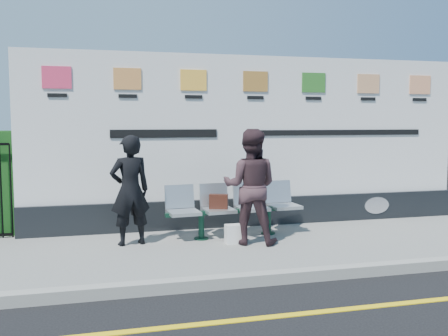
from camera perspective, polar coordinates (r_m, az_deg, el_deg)
name	(u,v)px	position (r m, az deg, el deg)	size (l,w,h in m)	color
ground	(320,312)	(5.49, 10.95, -15.88)	(80.00, 80.00, 0.00)	black
pavement	(249,248)	(7.70, 2.87, -9.07)	(14.00, 3.00, 0.12)	slate
kerb	(285,277)	(6.33, 7.00, -12.23)	(14.00, 0.18, 0.14)	gray
yellow_line	(320,312)	(5.49, 10.95, -15.85)	(14.00, 0.10, 0.01)	yellow
billboard	(254,153)	(8.91, 3.41, 1.77)	(8.00, 0.30, 3.00)	black
bench	(236,222)	(8.10, 1.33, -6.20)	(2.20, 0.57, 0.47)	#AAAFB3
woman_left	(130,190)	(7.60, -10.70, -2.52)	(0.60, 0.40, 1.66)	black
woman_right	(250,186)	(7.57, 3.02, -2.12)	(0.85, 0.66, 1.75)	#3A252A
handbag_brown	(219,202)	(7.94, -0.62, -3.85)	(0.29, 0.13, 0.23)	black
carrier_bag_white	(235,234)	(7.67, 1.24, -7.54)	(0.29, 0.17, 0.29)	silver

